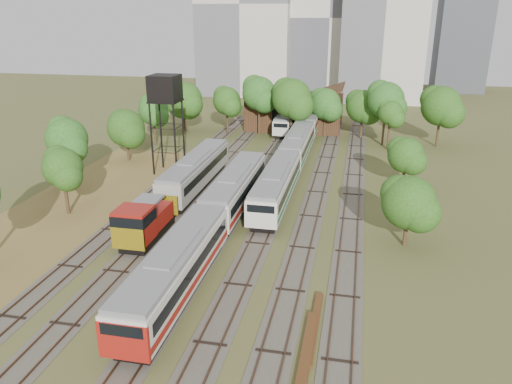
% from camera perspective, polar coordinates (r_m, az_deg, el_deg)
% --- Properties ---
extents(ground, '(240.00, 240.00, 0.00)m').
position_cam_1_polar(ground, '(36.30, -6.46, -12.72)').
color(ground, '#475123').
rests_on(ground, ground).
extents(dry_grass_patch, '(14.00, 60.00, 0.04)m').
position_cam_1_polar(dry_grass_patch, '(50.31, -23.46, -4.59)').
color(dry_grass_patch, brown).
rests_on(dry_grass_patch, ground).
extents(tracks, '(24.60, 80.00, 0.19)m').
position_cam_1_polar(tracks, '(58.29, 0.48, 0.47)').
color(tracks, '#4C473D').
rests_on(tracks, ground).
extents(railcar_red_set, '(3.11, 34.58, 3.85)m').
position_cam_1_polar(railcar_red_set, '(44.06, -5.16, -3.49)').
color(railcar_red_set, black).
rests_on(railcar_red_set, ground).
extents(railcar_green_set, '(3.05, 52.08, 3.77)m').
position_cam_1_polar(railcar_green_set, '(69.54, 4.76, 5.33)').
color(railcar_green_set, black).
rests_on(railcar_green_set, ground).
extents(railcar_rear, '(2.71, 16.08, 3.34)m').
position_cam_1_polar(railcar_rear, '(87.49, 3.66, 8.25)').
color(railcar_rear, black).
rests_on(railcar_rear, ground).
extents(shunter_locomotive, '(2.96, 8.10, 3.88)m').
position_cam_1_polar(shunter_locomotive, '(45.30, -12.81, -3.46)').
color(shunter_locomotive, black).
rests_on(shunter_locomotive, ground).
extents(old_grey_coach, '(3.04, 18.00, 3.76)m').
position_cam_1_polar(old_grey_coach, '(58.25, -6.87, 2.39)').
color(old_grey_coach, black).
rests_on(old_grey_coach, ground).
extents(water_tower, '(3.55, 3.55, 12.27)m').
position_cam_1_polar(water_tower, '(62.96, -10.37, 11.30)').
color(water_tower, black).
rests_on(water_tower, ground).
extents(rail_pile_near, '(0.65, 9.76, 0.33)m').
position_cam_1_polar(rail_pile_near, '(31.13, 5.64, -18.62)').
color(rail_pile_near, brown).
rests_on(rail_pile_near, ground).
extents(rail_pile_far, '(0.50, 8.08, 0.26)m').
position_cam_1_polar(rail_pile_far, '(33.96, 6.69, -15.02)').
color(rail_pile_far, brown).
rests_on(rail_pile_far, ground).
extents(maintenance_shed, '(16.45, 11.55, 7.58)m').
position_cam_1_polar(maintenance_shed, '(89.11, 4.51, 9.20)').
color(maintenance_shed, '#342113').
rests_on(maintenance_shed, ground).
extents(tree_band_left, '(8.51, 61.99, 8.54)m').
position_cam_1_polar(tree_band_left, '(63.18, -17.09, 6.32)').
color(tree_band_left, '#382616').
rests_on(tree_band_left, ground).
extents(tree_band_far, '(47.46, 10.23, 9.83)m').
position_cam_1_polar(tree_band_far, '(80.86, 5.65, 10.30)').
color(tree_band_far, '#382616').
rests_on(tree_band_far, ground).
extents(tree_band_right, '(5.24, 37.47, 7.33)m').
position_cam_1_polar(tree_band_right, '(56.43, 16.38, 3.56)').
color(tree_band_right, '#382616').
rests_on(tree_band_right, ground).
extents(tower_left, '(22.00, 16.00, 42.00)m').
position_cam_1_polar(tower_left, '(127.02, -1.02, 20.67)').
color(tower_left, beige).
rests_on(tower_left, ground).
extents(tower_centre, '(20.00, 18.00, 36.00)m').
position_cam_1_polar(tower_centre, '(129.12, 8.71, 19.12)').
color(tower_centre, beige).
rests_on(tower_centre, ground).
extents(tower_far_right, '(12.00, 12.00, 28.00)m').
position_cam_1_polar(tower_far_right, '(141.01, 22.53, 16.33)').
color(tower_far_right, '#414449').
rests_on(tower_far_right, ground).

